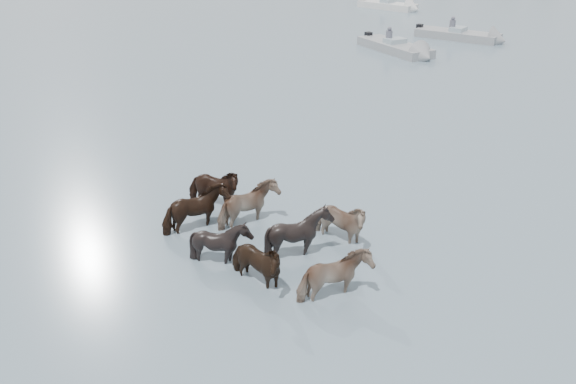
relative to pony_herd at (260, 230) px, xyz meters
The scene contains 5 objects.
ground 0.74m from the pony_herd, 158.08° to the left, with size 400.00×400.00×0.00m, color slate.
pony_herd is the anchor object (origin of this frame).
motorboat_a 27.13m from the pony_herd, 103.29° to the left, with size 5.69×1.97×1.92m.
motorboat_b 21.92m from the pony_herd, 110.16° to the left, with size 5.74×3.63×1.92m.
motorboat_f 37.65m from the pony_herd, 114.79° to the left, with size 5.35×1.77×1.92m.
Camera 1 is at (8.90, -9.53, 7.41)m, focal length 37.53 mm.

